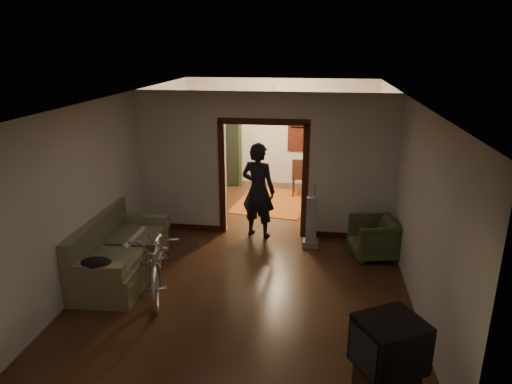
% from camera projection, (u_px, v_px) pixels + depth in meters
% --- Properties ---
extents(floor, '(5.00, 8.50, 0.01)m').
position_uv_depth(floor, '(258.00, 248.00, 8.52)').
color(floor, '#331C10').
rests_on(floor, ground).
extents(ceiling, '(5.00, 8.50, 0.01)m').
position_uv_depth(ceiling, '(258.00, 96.00, 7.66)').
color(ceiling, white).
rests_on(ceiling, floor).
extents(wall_back, '(5.00, 0.02, 2.80)m').
position_uv_depth(wall_back, '(280.00, 132.00, 12.09)').
color(wall_back, beige).
rests_on(wall_back, floor).
extents(wall_left, '(0.02, 8.50, 2.80)m').
position_uv_depth(wall_left, '(124.00, 171.00, 8.42)').
color(wall_left, beige).
rests_on(wall_left, floor).
extents(wall_right, '(0.02, 8.50, 2.80)m').
position_uv_depth(wall_right, '(404.00, 182.00, 7.76)').
color(wall_right, beige).
rests_on(wall_right, floor).
extents(partition_wall, '(5.00, 0.14, 2.80)m').
position_uv_depth(partition_wall, '(264.00, 165.00, 8.80)').
color(partition_wall, beige).
rests_on(partition_wall, floor).
extents(door_casing, '(1.74, 0.20, 2.32)m').
position_uv_depth(door_casing, '(264.00, 180.00, 8.89)').
color(door_casing, '#33120B').
rests_on(door_casing, floor).
extents(far_window, '(0.98, 0.06, 1.28)m').
position_uv_depth(far_window, '(307.00, 127.00, 11.91)').
color(far_window, black).
rests_on(far_window, wall_back).
extents(chandelier, '(0.24, 0.24, 0.24)m').
position_uv_depth(chandelier, '(274.00, 104.00, 10.15)').
color(chandelier, '#FFE0A5').
rests_on(chandelier, ceiling).
extents(light_switch, '(0.08, 0.01, 0.12)m').
position_uv_depth(light_switch, '(318.00, 176.00, 8.63)').
color(light_switch, silver).
rests_on(light_switch, partition_wall).
extents(sofa, '(1.07, 2.18, 0.98)m').
position_uv_depth(sofa, '(121.00, 248.00, 7.39)').
color(sofa, '#626141').
rests_on(sofa, floor).
extents(rolled_paper, '(0.10, 0.84, 0.10)m').
position_uv_depth(rolled_paper, '(134.00, 238.00, 7.65)').
color(rolled_paper, beige).
rests_on(rolled_paper, sofa).
extents(jacket, '(0.44, 0.33, 0.13)m').
position_uv_depth(jacket, '(96.00, 263.00, 6.47)').
color(jacket, black).
rests_on(jacket, sofa).
extents(bicycle, '(1.28, 2.11, 1.05)m').
position_uv_depth(bicycle, '(157.00, 257.00, 7.00)').
color(bicycle, silver).
rests_on(bicycle, floor).
extents(armchair, '(0.93, 0.92, 0.72)m').
position_uv_depth(armchair, '(374.00, 238.00, 8.08)').
color(armchair, '#424B2A').
rests_on(armchair, floor).
extents(crt_tv, '(0.81, 0.78, 0.53)m').
position_uv_depth(crt_tv, '(390.00, 344.00, 4.53)').
color(crt_tv, black).
rests_on(crt_tv, tv_stand).
extents(vacuum, '(0.31, 0.26, 0.97)m').
position_uv_depth(vacuum, '(311.00, 222.00, 8.45)').
color(vacuum, gray).
rests_on(vacuum, floor).
extents(person, '(0.79, 0.64, 1.89)m').
position_uv_depth(person, '(258.00, 190.00, 8.79)').
color(person, black).
rests_on(person, floor).
extents(oriental_rug, '(1.90, 2.32, 0.02)m').
position_uv_depth(oriental_rug, '(273.00, 201.00, 11.01)').
color(oriental_rug, maroon).
rests_on(oriental_rug, floor).
extents(locker, '(1.01, 0.70, 1.83)m').
position_uv_depth(locker, '(224.00, 150.00, 12.19)').
color(locker, '#253620').
rests_on(locker, floor).
extents(globe, '(0.26, 0.26, 0.26)m').
position_uv_depth(globe, '(223.00, 112.00, 11.87)').
color(globe, '#1E5972').
rests_on(globe, locker).
extents(desk, '(1.04, 0.72, 0.70)m').
position_uv_depth(desk, '(323.00, 177.00, 11.81)').
color(desk, black).
rests_on(desk, floor).
extents(desk_chair, '(0.53, 0.53, 0.97)m').
position_uv_depth(desk_chair, '(301.00, 177.00, 11.35)').
color(desk_chair, black).
rests_on(desk_chair, floor).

